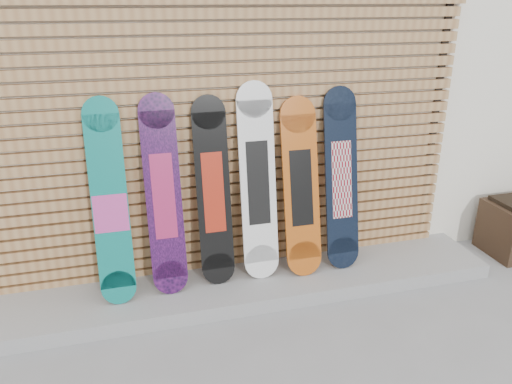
# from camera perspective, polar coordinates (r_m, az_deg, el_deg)

# --- Properties ---
(ground) EXTENTS (80.00, 80.00, 0.00)m
(ground) POSITION_cam_1_polar(r_m,az_deg,el_deg) (3.69, 0.58, -16.90)
(ground) COLOR gray
(ground) RESTS_ON ground
(building) EXTENTS (12.00, 5.00, 3.60)m
(building) POSITION_cam_1_polar(r_m,az_deg,el_deg) (6.43, -3.75, 17.05)
(building) COLOR white
(building) RESTS_ON ground
(concrete_step) EXTENTS (4.60, 0.70, 0.12)m
(concrete_step) POSITION_cam_1_polar(r_m,az_deg,el_deg) (4.16, -4.04, -10.94)
(concrete_step) COLOR gray
(concrete_step) RESTS_ON ground
(slat_wall) EXTENTS (4.26, 0.08, 2.29)m
(slat_wall) POSITION_cam_1_polar(r_m,az_deg,el_deg) (3.96, -5.31, 5.52)
(slat_wall) COLOR #A47244
(slat_wall) RESTS_ON ground
(snowboard_0) EXTENTS (0.26, 0.37, 1.52)m
(snowboard_0) POSITION_cam_1_polar(r_m,az_deg,el_deg) (3.81, -16.35, -1.37)
(snowboard_0) COLOR #0C736C
(snowboard_0) RESTS_ON concrete_step
(snowboard_1) EXTENTS (0.27, 0.34, 1.52)m
(snowboard_1) POSITION_cam_1_polar(r_m,az_deg,el_deg) (3.83, -10.52, -0.49)
(snowboard_1) COLOR black
(snowboard_1) RESTS_ON concrete_step
(snowboard_2) EXTENTS (0.27, 0.29, 1.49)m
(snowboard_2) POSITION_cam_1_polar(r_m,az_deg,el_deg) (3.90, -4.89, -0.05)
(snowboard_2) COLOR black
(snowboard_2) RESTS_ON concrete_step
(snowboard_3) EXTENTS (0.29, 0.30, 1.58)m
(snowboard_3) POSITION_cam_1_polar(r_m,az_deg,el_deg) (3.96, 0.22, 1.03)
(snowboard_3) COLOR white
(snowboard_3) RESTS_ON concrete_step
(snowboard_4) EXTENTS (0.30, 0.36, 1.44)m
(snowboard_4) POSITION_cam_1_polar(r_m,az_deg,el_deg) (4.06, 5.17, 0.47)
(snowboard_4) COLOR #B65113
(snowboard_4) RESTS_ON concrete_step
(snowboard_5) EXTENTS (0.28, 0.33, 1.51)m
(snowboard_5) POSITION_cam_1_polar(r_m,az_deg,el_deg) (4.19, 9.73, 1.39)
(snowboard_5) COLOR black
(snowboard_5) RESTS_ON concrete_step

